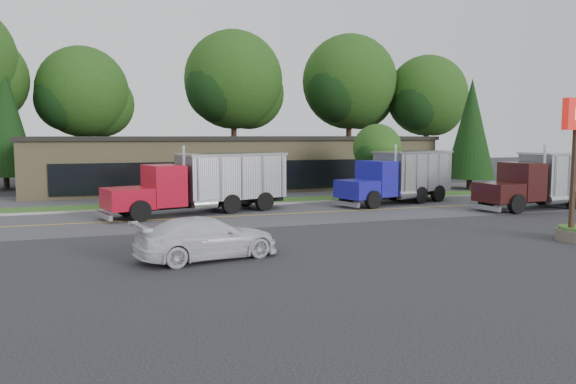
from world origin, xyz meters
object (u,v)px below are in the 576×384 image
dump_truck_red (209,181)px  dump_truck_blue (400,175)px  dump_truck_maroon (550,178)px  rally_car (207,238)px

dump_truck_red → dump_truck_blue: 12.69m
dump_truck_red → dump_truck_maroon: 20.59m
dump_truck_red → dump_truck_blue: same height
rally_car → dump_truck_red: bearing=-22.9°
dump_truck_red → dump_truck_maroon: same height
dump_truck_blue → dump_truck_maroon: (7.44, -5.05, 0.00)m
dump_truck_red → rally_car: bearing=63.8°
dump_truck_blue → rally_car: 19.49m
dump_truck_maroon → dump_truck_blue: bearing=-40.3°
dump_truck_blue → rally_car: (-14.93, -12.49, -1.05)m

